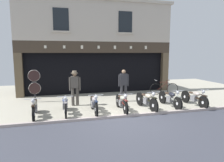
# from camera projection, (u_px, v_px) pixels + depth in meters

# --- Properties ---
(ground) EXTENTS (21.82, 22.00, 0.18)m
(ground) POSITION_uv_depth(u_px,v_px,m) (131.00, 127.00, 7.27)
(ground) COLOR #A49E8C
(shop_facade) EXTENTS (10.12, 4.42, 5.95)m
(shop_facade) POSITION_uv_depth(u_px,v_px,m) (93.00, 66.00, 14.71)
(shop_facade) COLOR black
(shop_facade) RESTS_ON ground
(motorcycle_far_left) EXTENTS (0.62, 1.95, 0.91)m
(motorcycle_far_left) POSITION_uv_depth(u_px,v_px,m) (35.00, 107.00, 8.24)
(motorcycle_far_left) COLOR black
(motorcycle_far_left) RESTS_ON ground
(motorcycle_left) EXTENTS (0.62, 2.06, 0.93)m
(motorcycle_left) POSITION_uv_depth(u_px,v_px,m) (65.00, 105.00, 8.60)
(motorcycle_left) COLOR black
(motorcycle_left) RESTS_ON ground
(motorcycle_center_left) EXTENTS (0.62, 1.96, 0.92)m
(motorcycle_center_left) POSITION_uv_depth(u_px,v_px,m) (94.00, 103.00, 8.83)
(motorcycle_center_left) COLOR black
(motorcycle_center_left) RESTS_ON ground
(motorcycle_center) EXTENTS (0.62, 1.99, 0.91)m
(motorcycle_center) POSITION_uv_depth(u_px,v_px,m) (122.00, 102.00, 9.10)
(motorcycle_center) COLOR black
(motorcycle_center) RESTS_ON ground
(motorcycle_center_right) EXTENTS (0.62, 2.03, 0.93)m
(motorcycle_center_right) POSITION_uv_depth(u_px,v_px,m) (147.00, 100.00, 9.42)
(motorcycle_center_right) COLOR black
(motorcycle_center_right) RESTS_ON ground
(motorcycle_right) EXTENTS (0.62, 2.00, 0.91)m
(motorcycle_right) POSITION_uv_depth(u_px,v_px,m) (170.00, 98.00, 9.83)
(motorcycle_right) COLOR black
(motorcycle_right) RESTS_ON ground
(motorcycle_far_right) EXTENTS (0.62, 1.96, 0.91)m
(motorcycle_far_right) POSITION_uv_depth(u_px,v_px,m) (194.00, 97.00, 10.00)
(motorcycle_far_right) COLOR black
(motorcycle_far_right) RESTS_ON ground
(salesman_left) EXTENTS (0.55, 0.34, 1.74)m
(salesman_left) POSITION_uv_depth(u_px,v_px,m) (75.00, 86.00, 9.98)
(salesman_left) COLOR #47423D
(salesman_left) RESTS_ON ground
(shopkeeper_center) EXTENTS (0.56, 0.26, 1.72)m
(shopkeeper_center) POSITION_uv_depth(u_px,v_px,m) (124.00, 84.00, 10.84)
(shopkeeper_center) COLOR #2D2D33
(shopkeeper_center) RESTS_ON ground
(tyre_sign_pole) EXTENTS (0.61, 0.06, 1.72)m
(tyre_sign_pole) POSITION_uv_depth(u_px,v_px,m) (34.00, 82.00, 10.69)
(tyre_sign_pole) COLOR #232328
(tyre_sign_pole) RESTS_ON ground
(advert_board_near) EXTENTS (0.83, 0.03, 0.88)m
(advert_board_near) POSITION_uv_depth(u_px,v_px,m) (125.00, 68.00, 13.63)
(advert_board_near) COLOR silver
(advert_board_far) EXTENTS (0.75, 0.03, 1.07)m
(advert_board_far) POSITION_uv_depth(u_px,v_px,m) (138.00, 67.00, 13.86)
(advert_board_far) COLOR silver
(leaning_bicycle) EXTENTS (1.80, 0.50, 0.96)m
(leaning_bicycle) POSITION_uv_depth(u_px,v_px,m) (164.00, 88.00, 12.72)
(leaning_bicycle) COLOR black
(leaning_bicycle) RESTS_ON ground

